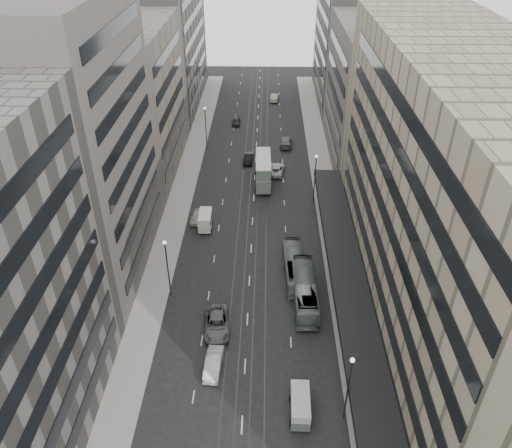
# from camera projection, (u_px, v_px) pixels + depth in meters

# --- Properties ---
(ground) EXTENTS (220.00, 220.00, 0.00)m
(ground) POSITION_uv_depth(u_px,v_px,m) (245.00, 374.00, 52.13)
(ground) COLOR black
(ground) RESTS_ON ground
(sidewalk_right) EXTENTS (4.00, 125.00, 0.15)m
(sidewalk_right) POSITION_uv_depth(u_px,v_px,m) (326.00, 194.00, 83.02)
(sidewalk_right) COLOR gray
(sidewalk_right) RESTS_ON ground
(sidewalk_left) EXTENTS (4.00, 125.00, 0.15)m
(sidewalk_left) POSITION_uv_depth(u_px,v_px,m) (182.00, 192.00, 83.47)
(sidewalk_left) COLOR gray
(sidewalk_left) RESTS_ON ground
(department_store) EXTENTS (19.20, 60.00, 30.00)m
(department_store) POSITION_uv_depth(u_px,v_px,m) (459.00, 215.00, 50.06)
(department_store) COLOR gray
(department_store) RESTS_ON ground
(building_right_mid) EXTENTS (15.00, 28.00, 24.00)m
(building_right_mid) POSITION_uv_depth(u_px,v_px,m) (377.00, 95.00, 88.26)
(building_right_mid) COLOR #514B46
(building_right_mid) RESTS_ON ground
(building_right_far) EXTENTS (15.00, 32.00, 28.00)m
(building_right_far) POSITION_uv_depth(u_px,v_px,m) (354.00, 41.00, 112.08)
(building_right_far) COLOR #625E58
(building_right_far) RESTS_ON ground
(building_left_b) EXTENTS (15.00, 26.00, 34.00)m
(building_left_b) POSITION_uv_depth(u_px,v_px,m) (68.00, 145.00, 58.87)
(building_left_b) COLOR #514B46
(building_left_b) RESTS_ON ground
(building_left_c) EXTENTS (15.00, 28.00, 25.00)m
(building_left_c) POSITION_uv_depth(u_px,v_px,m) (127.00, 102.00, 83.81)
(building_left_c) COLOR #75685B
(building_left_c) RESTS_ON ground
(building_left_d) EXTENTS (15.00, 38.00, 28.00)m
(building_left_d) POSITION_uv_depth(u_px,v_px,m) (162.00, 43.00, 110.39)
(building_left_d) COLOR #625E58
(building_left_d) RESTS_ON ground
(lamp_right_near) EXTENTS (0.44, 0.44, 8.32)m
(lamp_right_near) POSITION_uv_depth(u_px,v_px,m) (349.00, 382.00, 44.89)
(lamp_right_near) COLOR #262628
(lamp_right_near) RESTS_ON ground
(lamp_right_far) EXTENTS (0.44, 0.44, 8.32)m
(lamp_right_far) POSITION_uv_depth(u_px,v_px,m) (315.00, 173.00, 78.13)
(lamp_right_far) COLOR #262628
(lamp_right_far) RESTS_ON ground
(lamp_left_near) EXTENTS (0.44, 0.44, 8.32)m
(lamp_left_near) POSITION_uv_depth(u_px,v_px,m) (167.00, 262.00, 59.39)
(lamp_left_near) COLOR #262628
(lamp_left_near) RESTS_ON ground
(lamp_left_far) EXTENTS (0.44, 0.44, 8.32)m
(lamp_left_far) POSITION_uv_depth(u_px,v_px,m) (206.00, 123.00, 95.12)
(lamp_left_far) COLOR #262628
(lamp_left_far) RESTS_ON ground
(bus_near) EXTENTS (2.89, 11.45, 3.18)m
(bus_near) POSITION_uv_depth(u_px,v_px,m) (304.00, 290.00, 60.64)
(bus_near) COLOR slate
(bus_near) RESTS_ON ground
(bus_far) EXTENTS (2.87, 10.44, 2.88)m
(bus_far) POSITION_uv_depth(u_px,v_px,m) (294.00, 266.00, 64.72)
(bus_far) COLOR gray
(bus_far) RESTS_ON ground
(double_decker) EXTENTS (2.92, 8.98, 4.88)m
(double_decker) POSITION_uv_depth(u_px,v_px,m) (263.00, 170.00, 84.45)
(double_decker) COLOR slate
(double_decker) RESTS_ON ground
(vw_microbus) EXTENTS (2.06, 4.37, 2.34)m
(vw_microbus) POSITION_uv_depth(u_px,v_px,m) (300.00, 405.00, 47.44)
(vw_microbus) COLOR #505557
(vw_microbus) RESTS_ON ground
(panel_van) EXTENTS (2.07, 4.09, 2.56)m
(panel_van) POSITION_uv_depth(u_px,v_px,m) (205.00, 220.00, 73.93)
(panel_van) COLOR beige
(panel_van) RESTS_ON ground
(sedan_1) EXTENTS (1.93, 4.80, 1.55)m
(sedan_1) POSITION_uv_depth(u_px,v_px,m) (213.00, 364.00, 52.25)
(sedan_1) COLOR silver
(sedan_1) RESTS_ON ground
(sedan_2) EXTENTS (3.33, 6.28, 1.68)m
(sedan_2) POSITION_uv_depth(u_px,v_px,m) (217.00, 324.00, 57.01)
(sedan_2) COLOR #59595C
(sedan_2) RESTS_ON ground
(sedan_4) EXTENTS (2.00, 4.25, 1.41)m
(sedan_4) POSITION_uv_depth(u_px,v_px,m) (197.00, 217.00, 75.93)
(sedan_4) COLOR beige
(sedan_4) RESTS_ON ground
(sedan_5) EXTENTS (1.86, 4.57, 1.47)m
(sedan_5) POSITION_uv_depth(u_px,v_px,m) (249.00, 158.00, 92.44)
(sedan_5) COLOR black
(sedan_5) RESTS_ON ground
(sedan_6) EXTENTS (3.28, 5.82, 1.53)m
(sedan_6) POSITION_uv_depth(u_px,v_px,m) (277.00, 169.00, 88.76)
(sedan_6) COLOR silver
(sedan_6) RESTS_ON ground
(sedan_7) EXTENTS (2.59, 5.74, 1.63)m
(sedan_7) POSITION_uv_depth(u_px,v_px,m) (286.00, 142.00, 98.38)
(sedan_7) COLOR #5B5B5E
(sedan_7) RESTS_ON ground
(sedan_8) EXTENTS (1.68, 4.07, 1.38)m
(sedan_8) POSITION_uv_depth(u_px,v_px,m) (236.00, 121.00, 107.51)
(sedan_8) COLOR #252527
(sedan_8) RESTS_ON ground
(sedan_9) EXTENTS (2.03, 4.91, 1.58)m
(sedan_9) POSITION_uv_depth(u_px,v_px,m) (274.00, 97.00, 119.59)
(sedan_9) COLOR beige
(sedan_9) RESTS_ON ground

